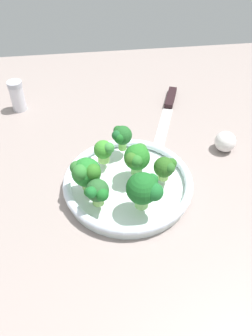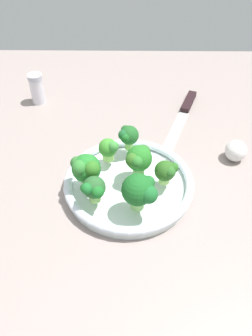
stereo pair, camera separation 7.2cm
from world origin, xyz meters
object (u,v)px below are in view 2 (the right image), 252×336
Objects in this scene: pepper_shaker at (36,88)px; broccoli_floret_6 at (93,189)px; broccoli_floret_2 at (85,168)px; broccoli_floret_3 at (139,191)px; garlic_bulb at (235,151)px; broccoli_floret_1 at (138,159)px; broccoli_floret_5 at (108,149)px; bowl at (126,184)px; broccoli_floret_0 at (127,136)px; broccoli_floret_4 at (165,171)px; knife at (184,112)px.

broccoli_floret_6 is at bearing 115.29° from pepper_shaker.
broccoli_floret_3 is at bearing 150.26° from broccoli_floret_2.
broccoli_floret_3 reaches higher than garlic_bulb.
broccoli_floret_3 is 1.36× the size of broccoli_floret_6.
broccoli_floret_5 is (6.24, -4.61, -1.28)cm from broccoli_floret_1.
pepper_shaker is at bearing -64.71° from broccoli_floret_6.
broccoli_floret_1 is at bearing -150.56° from bowl.
broccoli_floret_4 is (-7.70, 10.36, -0.82)cm from broccoli_floret_0.
knife is (-12.82, -36.11, -7.27)cm from broccoli_floret_3.
knife is (-15.23, -28.36, -1.08)cm from bowl.
broccoli_floret_0 is 0.71× the size of pepper_shaker.
broccoli_floret_0 reaches higher than pepper_shaker.
broccoli_floret_2 reaches higher than pepper_shaker.
broccoli_floret_4 is 0.97× the size of broccoli_floret_5.
broccoli_floret_5 reaches higher than knife.
broccoli_floret_0 is 12.93cm from broccoli_floret_4.
broccoli_floret_3 is (-2.41, 7.75, 6.19)cm from bowl.
knife is at bearing -127.71° from broccoli_floret_2.
broccoli_floret_4 is at bearing 150.01° from broccoli_floret_5.
broccoli_floret_2 is 4.95cm from broccoli_floret_6.
broccoli_floret_1 reaches higher than broccoli_floret_6.
broccoli_floret_4 is 13.59cm from broccoli_floret_5.
broccoli_floret_2 is 0.92× the size of broccoli_floret_3.
garlic_bulb is at bearing -160.37° from broccoli_floret_2.
broccoli_floret_5 is at bearing 7.97° from garlic_bulb.
broccoli_floret_1 is at bearing -163.42° from broccoli_floret_2.
broccoli_floret_6 reaches higher than broccoli_floret_5.
broccoli_floret_0 is at bearing -91.13° from bowl.
broccoli_floret_6 reaches higher than bowl.
broccoli_floret_0 reaches higher than broccoli_floret_5.
broccoli_floret_4 is 47.61cm from pepper_shaker.
garlic_bulb is 55.16cm from pepper_shaker.
broccoli_floret_6 reaches higher than pepper_shaker.
garlic_bulb is at bearing -158.99° from broccoli_floret_1.
broccoli_floret_1 reaches higher than bowl.
pepper_shaker is (27.43, -41.26, -3.54)cm from broccoli_floret_3.
broccoli_floret_0 is 1.12× the size of broccoli_floret_5.
broccoli_floret_1 is at bearing 130.39° from pepper_shaker.
broccoli_floret_4 is at bearing -159.02° from broccoli_floret_6.
broccoli_floret_1 is 0.27× the size of knife.
broccoli_floret_3 reaches higher than broccoli_floret_1.
bowl is at bearing 88.87° from broccoli_floret_0.
garlic_bulb is at bearing -147.46° from broccoli_floret_4.
broccoli_floret_4 is at bearing 75.88° from knife.
broccoli_floret_3 is 15.15cm from broccoli_floret_5.
broccoli_floret_0 is at bearing -53.37° from broccoli_floret_4.
pepper_shaker is at bearing -43.60° from broccoli_floret_0.
garlic_bulb is (-24.84, -9.97, 0.85)cm from bowl.
broccoli_floret_5 reaches higher than bowl.
broccoli_floret_2 is 39.28cm from pepper_shaker.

